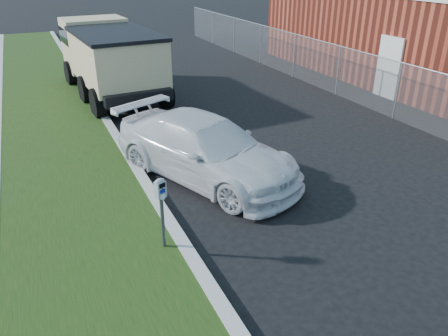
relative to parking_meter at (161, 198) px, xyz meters
name	(u,v)px	position (x,y,z in m)	size (l,w,h in m)	color
ground	(308,220)	(2.93, -0.18, -1.10)	(120.00, 120.00, 0.00)	black
streetside	(2,231)	(-2.64, 1.82, -1.03)	(6.12, 50.00, 0.15)	gray
chainlink_fence	(339,61)	(8.93, 6.82, 0.16)	(0.06, 30.06, 30.00)	slate
brick_building	(440,24)	(14.92, 7.81, 1.03)	(9.20, 14.20, 4.17)	maroon
parking_meter	(161,198)	(0.00, 0.00, 0.00)	(0.22, 0.18, 1.34)	#3F4247
white_wagon	(203,148)	(1.77, 2.56, -0.39)	(2.00, 4.92, 1.43)	silver
dump_truck	(109,56)	(1.18, 10.43, 0.34)	(3.00, 6.70, 2.56)	black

